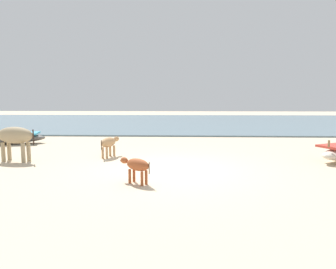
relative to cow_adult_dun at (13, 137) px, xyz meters
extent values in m
plane|color=beige|center=(4.94, -0.94, -0.78)|extent=(80.00, 80.00, 0.00)
cube|color=slate|center=(4.94, 16.22, -0.74)|extent=(60.00, 20.00, 0.08)
cylinder|color=olive|center=(9.53, -0.17, -0.14)|extent=(0.06, 0.06, 0.20)
ellipsoid|color=tan|center=(0.06, -0.01, 0.04)|extent=(1.25, 0.65, 0.52)
cylinder|color=tan|center=(-0.30, -0.09, -0.48)|extent=(0.12, 0.12, 0.60)
cylinder|color=tan|center=(-0.26, 0.17, -0.48)|extent=(0.12, 0.12, 0.60)
cylinder|color=tan|center=(0.38, -0.19, -0.48)|extent=(0.12, 0.12, 0.60)
cylinder|color=tan|center=(0.42, 0.07, -0.48)|extent=(0.12, 0.12, 0.60)
cylinder|color=#2D2119|center=(0.68, -0.10, -0.01)|extent=(0.04, 0.04, 0.49)
ellipsoid|color=tan|center=(2.79, 0.72, -0.27)|extent=(0.54, 0.80, 0.32)
ellipsoid|color=tan|center=(2.97, 1.18, -0.22)|extent=(0.22, 0.28, 0.17)
sphere|color=#2D2119|center=(3.00, 1.28, -0.24)|extent=(0.09, 0.09, 0.07)
cylinder|color=tan|center=(2.79, 0.95, -0.59)|extent=(0.07, 0.07, 0.37)
cylinder|color=tan|center=(2.94, 0.89, -0.59)|extent=(0.07, 0.07, 0.37)
cylinder|color=tan|center=(2.64, 0.54, -0.59)|extent=(0.07, 0.07, 0.37)
cylinder|color=tan|center=(2.79, 0.49, -0.59)|extent=(0.07, 0.07, 0.37)
cylinder|color=#2D2119|center=(2.66, 0.35, -0.30)|extent=(0.02, 0.02, 0.30)
ellipsoid|color=#9E4C28|center=(4.20, -2.35, -0.33)|extent=(0.68, 0.58, 0.28)
ellipsoid|color=#9E4C28|center=(3.85, -2.10, -0.28)|extent=(0.25, 0.23, 0.15)
sphere|color=#2D2119|center=(3.77, -2.05, -0.30)|extent=(0.08, 0.08, 0.06)
cylinder|color=#9E4C28|center=(4.01, -2.30, -0.61)|extent=(0.06, 0.06, 0.32)
cylinder|color=#9E4C28|center=(4.09, -2.18, -0.61)|extent=(0.06, 0.06, 0.32)
cylinder|color=#9E4C28|center=(4.32, -2.52, -0.61)|extent=(0.06, 0.06, 0.32)
cylinder|color=#9E4C28|center=(4.40, -2.40, -0.61)|extent=(0.06, 0.06, 0.32)
cylinder|color=#2D2119|center=(4.49, -2.55, -0.36)|extent=(0.02, 0.02, 0.27)
camera|label=1|loc=(5.15, -8.95, 1.15)|focal=31.79mm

